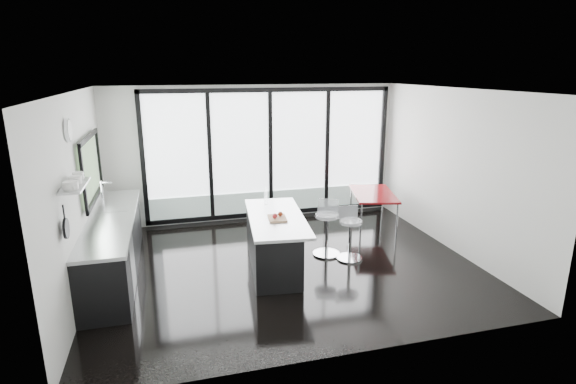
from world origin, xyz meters
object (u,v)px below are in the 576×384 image
object	(u,v)px
red_table	(372,210)
bar_stool_near	(350,240)
island	(272,241)
bar_stool_far	(327,234)

from	to	relation	value
red_table	bar_stool_near	bearing A→B (deg)	-127.96
bar_stool_near	red_table	xyz separation A→B (m)	(1.04, 1.33, 0.02)
island	bar_stool_far	bearing A→B (deg)	10.09
bar_stool_near	bar_stool_far	xyz separation A→B (m)	(-0.31, 0.28, 0.02)
bar_stool_near	red_table	distance (m)	1.69
bar_stool_far	red_table	size ratio (longest dim) A/B	0.54
bar_stool_far	red_table	world-z (taller)	bar_stool_far
bar_stool_far	island	bearing A→B (deg)	-145.57
island	bar_stool_near	world-z (taller)	island
bar_stool_near	red_table	size ratio (longest dim) A/B	0.51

